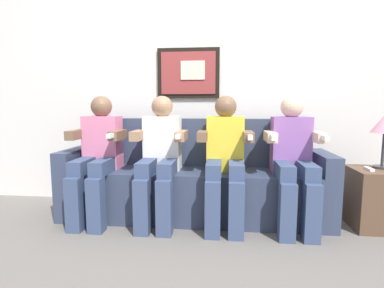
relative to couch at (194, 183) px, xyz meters
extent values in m
plane|color=#66605B|center=(0.00, -0.33, -0.31)|extent=(6.23, 6.23, 0.00)
cube|color=silver|center=(0.00, 0.44, 0.99)|extent=(4.79, 0.05, 2.60)
cube|color=black|center=(-0.10, 0.40, 1.04)|extent=(0.63, 0.03, 0.50)
cube|color=maroon|center=(-0.10, 0.38, 1.04)|extent=(0.55, 0.02, 0.42)
cube|color=beige|center=(-0.05, 0.37, 1.06)|extent=(0.24, 0.02, 0.18)
cube|color=#333D56|center=(0.00, -0.04, -0.09)|extent=(2.11, 0.58, 0.45)
cube|color=#333D56|center=(0.00, 0.18, 0.36)|extent=(2.11, 0.14, 0.45)
cube|color=#333D56|center=(-1.13, -0.04, 0.00)|extent=(0.14, 0.58, 0.62)
cube|color=#333D56|center=(1.13, -0.04, 0.00)|extent=(0.14, 0.58, 0.62)
cube|color=pink|center=(-0.84, -0.05, 0.38)|extent=(0.32, 0.20, 0.48)
sphere|color=brown|center=(-0.84, -0.05, 0.70)|extent=(0.19, 0.19, 0.19)
cube|color=#38476B|center=(-0.93, -0.25, 0.20)|extent=(0.12, 0.40, 0.12)
cube|color=#38476B|center=(-0.75, -0.25, 0.20)|extent=(0.12, 0.40, 0.12)
cube|color=#38476B|center=(-0.93, -0.45, -0.09)|extent=(0.12, 0.12, 0.45)
cube|color=#38476B|center=(-0.75, -0.45, -0.09)|extent=(0.12, 0.12, 0.45)
cube|color=brown|center=(-1.03, -0.17, 0.46)|extent=(0.08, 0.28, 0.08)
cube|color=brown|center=(-0.65, -0.17, 0.46)|extent=(0.08, 0.28, 0.08)
cube|color=white|center=(-0.65, -0.33, 0.47)|extent=(0.04, 0.13, 0.04)
cube|color=white|center=(-0.28, -0.05, 0.38)|extent=(0.32, 0.20, 0.48)
sphere|color=#9E7556|center=(-0.28, -0.05, 0.70)|extent=(0.19, 0.19, 0.19)
cube|color=#38476B|center=(-0.37, -0.25, 0.20)|extent=(0.12, 0.40, 0.12)
cube|color=#38476B|center=(-0.19, -0.25, 0.20)|extent=(0.12, 0.40, 0.12)
cube|color=#38476B|center=(-0.37, -0.45, -0.09)|extent=(0.12, 0.12, 0.45)
cube|color=#38476B|center=(-0.19, -0.45, -0.09)|extent=(0.12, 0.12, 0.45)
cube|color=#9E7556|center=(-0.47, -0.17, 0.46)|extent=(0.08, 0.28, 0.08)
cube|color=#9E7556|center=(-0.09, -0.17, 0.46)|extent=(0.08, 0.28, 0.08)
cube|color=white|center=(-0.09, -0.33, 0.47)|extent=(0.04, 0.13, 0.04)
cube|color=yellow|center=(0.28, -0.05, 0.38)|extent=(0.32, 0.20, 0.48)
sphere|color=brown|center=(0.28, -0.05, 0.70)|extent=(0.19, 0.19, 0.19)
cube|color=#38476B|center=(0.19, -0.25, 0.20)|extent=(0.12, 0.40, 0.12)
cube|color=#38476B|center=(0.37, -0.25, 0.20)|extent=(0.12, 0.40, 0.12)
cube|color=#38476B|center=(0.19, -0.45, -0.09)|extent=(0.12, 0.12, 0.45)
cube|color=#38476B|center=(0.37, -0.45, -0.09)|extent=(0.12, 0.12, 0.45)
cube|color=brown|center=(0.09, -0.17, 0.46)|extent=(0.08, 0.28, 0.08)
cube|color=brown|center=(0.47, -0.17, 0.46)|extent=(0.08, 0.28, 0.08)
cube|color=white|center=(0.47, -0.33, 0.47)|extent=(0.04, 0.13, 0.04)
cube|color=#8C59A5|center=(0.84, -0.05, 0.38)|extent=(0.32, 0.20, 0.48)
sphere|color=beige|center=(0.84, -0.05, 0.70)|extent=(0.19, 0.19, 0.19)
cube|color=#38476B|center=(0.75, -0.25, 0.20)|extent=(0.12, 0.40, 0.12)
cube|color=#38476B|center=(0.93, -0.25, 0.20)|extent=(0.12, 0.40, 0.12)
cube|color=#38476B|center=(0.75, -0.45, -0.09)|extent=(0.12, 0.12, 0.45)
cube|color=#38476B|center=(0.93, -0.45, -0.09)|extent=(0.12, 0.12, 0.45)
cube|color=beige|center=(0.65, -0.17, 0.46)|extent=(0.08, 0.28, 0.08)
cube|color=beige|center=(1.03, -0.17, 0.46)|extent=(0.08, 0.28, 0.08)
cube|color=white|center=(1.03, -0.33, 0.47)|extent=(0.04, 0.13, 0.04)
cube|color=white|center=(0.65, -0.33, 0.47)|extent=(0.04, 0.10, 0.04)
cube|color=brown|center=(1.55, -0.11, -0.06)|extent=(0.40, 0.40, 0.50)
cylinder|color=#333338|center=(1.60, -0.06, 0.20)|extent=(0.14, 0.14, 0.02)
cylinder|color=#333338|center=(1.60, -0.06, 0.35)|extent=(0.02, 0.02, 0.28)
cube|color=white|center=(1.45, -0.15, 0.20)|extent=(0.04, 0.13, 0.02)
camera|label=1|loc=(0.27, -2.71, 0.72)|focal=28.29mm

